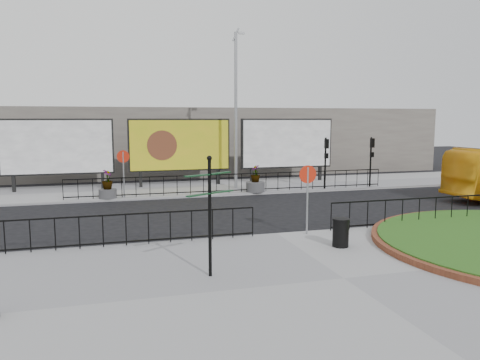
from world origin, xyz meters
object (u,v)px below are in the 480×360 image
object	(u,v)px
litter_bin	(341,232)
planter_c	(255,183)
billboard_mid	(180,145)
fingerpost_sign	(210,204)
planter_a	(108,187)
lamp_post	(236,108)

from	to	relation	value
litter_bin	planter_c	distance (m)	11.67
billboard_mid	planter_c	size ratio (longest dim) A/B	4.07
fingerpost_sign	planter_a	bearing A→B (deg)	76.44
fingerpost_sign	litter_bin	bearing A→B (deg)	-5.11
litter_bin	planter_a	bearing A→B (deg)	121.71
billboard_mid	litter_bin	xyz separation A→B (m)	(2.86, -15.21, -2.01)
lamp_post	planter_a	bearing A→B (deg)	-167.70
lamp_post	planter_a	size ratio (longest dim) A/B	6.23
billboard_mid	lamp_post	bearing A→B (deg)	-33.25
lamp_post	planter_a	xyz separation A→B (m)	(-7.34, -1.60, -4.14)
fingerpost_sign	planter_a	size ratio (longest dim) A/B	2.14
billboard_mid	fingerpost_sign	world-z (taller)	billboard_mid
billboard_mid	fingerpost_sign	xyz separation A→B (m)	(-1.79, -16.84, -0.57)
planter_a	planter_c	distance (m)	8.03
planter_a	litter_bin	bearing A→B (deg)	-58.29
lamp_post	fingerpost_sign	bearing A→B (deg)	-107.87
litter_bin	planter_a	size ratio (longest dim) A/B	0.62
billboard_mid	lamp_post	world-z (taller)	lamp_post
billboard_mid	planter_c	xyz separation A→B (m)	(3.70, -3.57, -1.96)
billboard_mid	lamp_post	distance (m)	4.23
planter_c	lamp_post	bearing A→B (deg)	113.41
lamp_post	litter_bin	size ratio (longest dim) A/B	10.00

